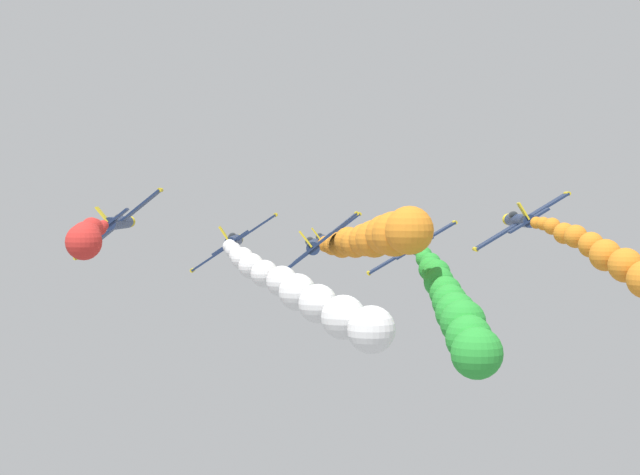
{
  "coord_description": "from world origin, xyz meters",
  "views": [
    {
      "loc": [
        -0.76,
        -100.03,
        128.57
      ],
      "look_at": [
        0.0,
        0.0,
        125.35
      ],
      "focal_mm": 62.1,
      "sensor_mm": 36.0,
      "label": 1
    }
  ],
  "objects_px": {
    "airplane_lead": "(322,241)",
    "airplane_left_outer": "(313,246)",
    "airplane_right_inner": "(410,246)",
    "airplane_trailing": "(519,220)",
    "airplane_left_inner": "(234,241)",
    "airplane_right_outer": "(119,223)"
  },
  "relations": [
    {
      "from": "airplane_left_inner",
      "to": "airplane_right_inner",
      "type": "height_order",
      "value": "airplane_left_inner"
    },
    {
      "from": "airplane_left_inner",
      "to": "airplane_trailing",
      "type": "xyz_separation_m",
      "value": [
        25.14,
        -6.83,
        2.06
      ]
    },
    {
      "from": "airplane_right_inner",
      "to": "airplane_trailing",
      "type": "distance_m",
      "value": 11.53
    },
    {
      "from": "airplane_trailing",
      "to": "airplane_lead",
      "type": "bearing_deg",
      "value": 137.07
    },
    {
      "from": "airplane_left_inner",
      "to": "airplane_left_outer",
      "type": "xyz_separation_m",
      "value": [
        7.29,
        -8.71,
        -0.1
      ]
    },
    {
      "from": "airplane_left_inner",
      "to": "airplane_right_inner",
      "type": "xyz_separation_m",
      "value": [
        16.37,
        0.21,
        -0.49
      ]
    },
    {
      "from": "airplane_lead",
      "to": "airplane_trailing",
      "type": "xyz_separation_m",
      "value": [
        16.87,
        -15.69,
        2.33
      ]
    },
    {
      "from": "airplane_right_outer",
      "to": "airplane_trailing",
      "type": "relative_size",
      "value": 1.0
    },
    {
      "from": "airplane_right_inner",
      "to": "airplane_left_outer",
      "type": "bearing_deg",
      "value": -135.52
    },
    {
      "from": "airplane_lead",
      "to": "airplane_left_inner",
      "type": "bearing_deg",
      "value": -133.03
    },
    {
      "from": "airplane_left_inner",
      "to": "airplane_trailing",
      "type": "relative_size",
      "value": 1.0
    },
    {
      "from": "airplane_left_inner",
      "to": "airplane_left_outer",
      "type": "distance_m",
      "value": 11.36
    },
    {
      "from": "airplane_right_inner",
      "to": "airplane_lead",
      "type": "bearing_deg",
      "value": 133.11
    },
    {
      "from": "airplane_left_outer",
      "to": "airplane_right_outer",
      "type": "distance_m",
      "value": 16.88
    },
    {
      "from": "airplane_left_outer",
      "to": "airplane_trailing",
      "type": "xyz_separation_m",
      "value": [
        17.84,
        1.87,
        2.16
      ]
    },
    {
      "from": "airplane_lead",
      "to": "airplane_left_outer",
      "type": "relative_size",
      "value": 1.0
    },
    {
      "from": "airplane_right_outer",
      "to": "airplane_trailing",
      "type": "height_order",
      "value": "airplane_right_outer"
    },
    {
      "from": "airplane_right_inner",
      "to": "airplane_trailing",
      "type": "height_order",
      "value": "airplane_trailing"
    },
    {
      "from": "airplane_right_outer",
      "to": "airplane_right_inner",
      "type": "bearing_deg",
      "value": 15.56
    },
    {
      "from": "airplane_lead",
      "to": "airplane_trailing",
      "type": "height_order",
      "value": "airplane_trailing"
    },
    {
      "from": "airplane_left_inner",
      "to": "airplane_trailing",
      "type": "distance_m",
      "value": 26.13
    },
    {
      "from": "airplane_trailing",
      "to": "airplane_right_outer",
      "type": "bearing_deg",
      "value": -179.78
    }
  ]
}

